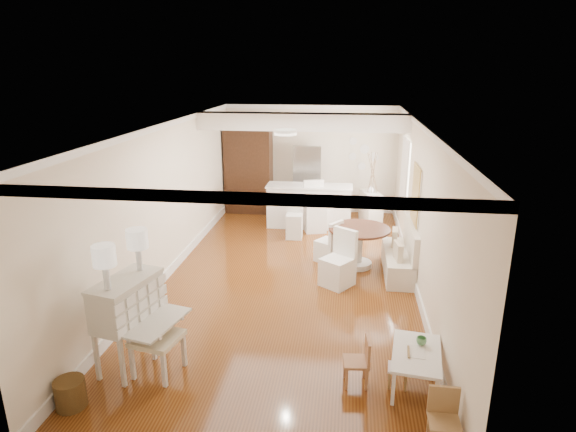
% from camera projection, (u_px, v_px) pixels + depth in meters
% --- Properties ---
extents(room, '(9.00, 9.04, 2.82)m').
position_uv_depth(room, '(294.00, 170.00, 8.57)').
color(room, brown).
rests_on(room, ground).
extents(secretary_bureau, '(1.15, 1.16, 1.22)m').
position_uv_depth(secretary_bureau, '(130.00, 322.00, 6.15)').
color(secretary_bureau, silver).
rests_on(secretary_bureau, ground).
extents(gustavian_armchair, '(0.69, 0.69, 1.02)m').
position_uv_depth(gustavian_armchair, '(157.00, 337.00, 6.00)').
color(gustavian_armchair, silver).
rests_on(gustavian_armchair, ground).
extents(wicker_basket, '(0.44, 0.44, 0.34)m').
position_uv_depth(wicker_basket, '(70.00, 393.00, 5.48)').
color(wicker_basket, '#553B1A').
rests_on(wicker_basket, ground).
extents(kids_table, '(0.69, 1.01, 0.47)m').
position_uv_depth(kids_table, '(415.00, 369.00, 5.82)').
color(kids_table, silver).
rests_on(kids_table, ground).
extents(kids_chair_a, '(0.33, 0.33, 0.63)m').
position_uv_depth(kids_chair_a, '(356.00, 361.00, 5.84)').
color(kids_chair_a, '#A5704B').
rests_on(kids_chair_a, ground).
extents(kids_chair_b, '(0.26, 0.26, 0.50)m').
position_uv_depth(kids_chair_b, '(398.00, 367.00, 5.83)').
color(kids_chair_b, olive).
rests_on(kids_chair_b, ground).
extents(kids_chair_c, '(0.32, 0.32, 0.65)m').
position_uv_depth(kids_chair_c, '(444.00, 421.00, 4.84)').
color(kids_chair_c, '#A07748').
rests_on(kids_chair_c, ground).
extents(banquette, '(0.52, 1.60, 0.98)m').
position_uv_depth(banquette, '(399.00, 249.00, 8.94)').
color(banquette, silver).
rests_on(banquette, ground).
extents(dining_table, '(1.19, 1.19, 0.80)m').
position_uv_depth(dining_table, '(359.00, 248.00, 9.28)').
color(dining_table, '#4E2619').
rests_on(dining_table, ground).
extents(slip_chair_near, '(0.68, 0.69, 1.01)m').
position_uv_depth(slip_chair_near, '(338.00, 259.00, 8.46)').
color(slip_chair_near, white).
rests_on(slip_chair_near, ground).
extents(slip_chair_far, '(0.58, 0.58, 0.86)m').
position_uv_depth(slip_chair_far, '(328.00, 241.00, 9.55)').
color(slip_chair_far, white).
rests_on(slip_chair_far, ground).
extents(breakfast_counter, '(2.05, 0.65, 1.03)m').
position_uv_depth(breakfast_counter, '(309.00, 206.00, 11.63)').
color(breakfast_counter, white).
rests_on(breakfast_counter, ground).
extents(bar_stool_left, '(0.37, 0.37, 0.89)m').
position_uv_depth(bar_stool_left, '(294.00, 219.00, 10.84)').
color(bar_stool_left, silver).
rests_on(bar_stool_left, ground).
extents(bar_stool_right, '(0.59, 0.59, 1.19)m').
position_uv_depth(bar_stool_right, '(315.00, 207.00, 11.27)').
color(bar_stool_right, white).
rests_on(bar_stool_right, ground).
extents(pantry_cabinet, '(1.20, 0.60, 2.30)m').
position_uv_depth(pantry_cabinet, '(249.00, 169.00, 12.67)').
color(pantry_cabinet, '#381E11').
rests_on(pantry_cabinet, ground).
extents(fridge, '(0.75, 0.65, 1.80)m').
position_uv_depth(fridge, '(321.00, 181.00, 12.48)').
color(fridge, silver).
rests_on(fridge, ground).
extents(sideboard, '(0.58, 0.88, 0.78)m').
position_uv_depth(sideboard, '(371.00, 208.00, 11.95)').
color(sideboard, white).
rests_on(sideboard, ground).
extents(pencil_cup, '(0.13, 0.13, 0.10)m').
position_uv_depth(pencil_cup, '(421.00, 341.00, 5.90)').
color(pencil_cup, '#5C9E63').
rests_on(pencil_cup, kids_table).
extents(branch_vase, '(0.17, 0.17, 0.17)m').
position_uv_depth(branch_vase, '(371.00, 189.00, 11.82)').
color(branch_vase, silver).
rests_on(branch_vase, sideboard).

